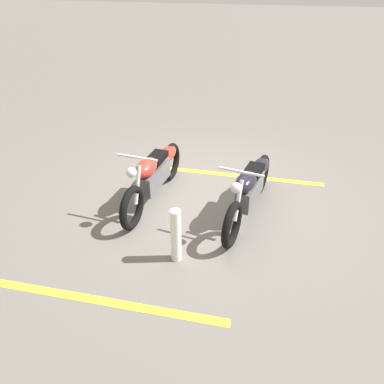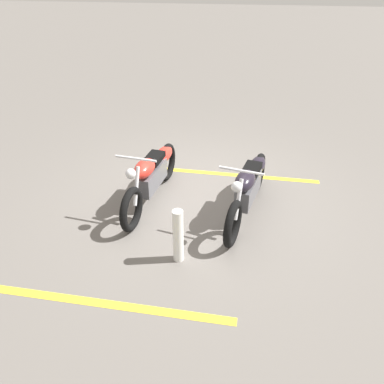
# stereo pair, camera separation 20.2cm
# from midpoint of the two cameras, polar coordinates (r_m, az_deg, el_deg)

# --- Properties ---
(ground_plane) EXTENTS (60.00, 60.00, 0.00)m
(ground_plane) POSITION_cam_midpoint_polar(r_m,az_deg,el_deg) (6.60, 2.57, -0.38)
(ground_plane) COLOR #66605B
(motorcycle_bright_foreground) EXTENTS (2.23, 0.62, 1.04)m
(motorcycle_bright_foreground) POSITION_cam_midpoint_polar(r_m,az_deg,el_deg) (6.28, -4.63, 2.65)
(motorcycle_bright_foreground) COLOR black
(motorcycle_bright_foreground) RESTS_ON ground
(motorcycle_dark_foreground) EXTENTS (2.20, 0.72, 1.04)m
(motorcycle_dark_foreground) POSITION_cam_midpoint_polar(r_m,az_deg,el_deg) (5.95, 9.45, 0.56)
(motorcycle_dark_foreground) COLOR black
(motorcycle_dark_foreground) RESTS_ON ground
(bollard_post) EXTENTS (0.14, 0.14, 0.77)m
(bollard_post) POSITION_cam_midpoint_polar(r_m,az_deg,el_deg) (5.03, -1.21, -6.43)
(bollard_post) COLOR white
(bollard_post) RESTS_ON ground
(parking_stripe_near) EXTENTS (0.19, 3.20, 0.01)m
(parking_stripe_near) POSITION_cam_midpoint_polar(r_m,az_deg,el_deg) (7.22, 7.00, 2.44)
(parking_stripe_near) COLOR yellow
(parking_stripe_near) RESTS_ON ground
(parking_stripe_mid) EXTENTS (0.19, 3.20, 0.01)m
(parking_stripe_mid) POSITION_cam_midpoint_polar(r_m,az_deg,el_deg) (4.86, -12.78, -15.18)
(parking_stripe_mid) COLOR yellow
(parking_stripe_mid) RESTS_ON ground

